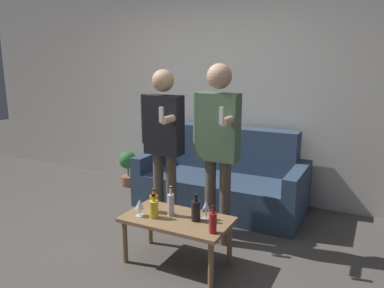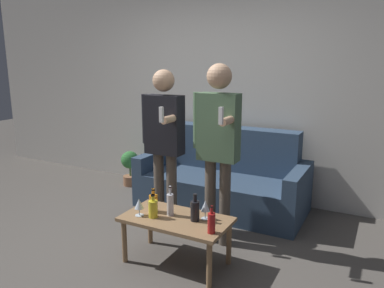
% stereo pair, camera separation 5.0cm
% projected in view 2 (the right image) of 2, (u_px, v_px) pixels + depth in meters
% --- Properties ---
extents(ground_plane, '(16.00, 16.00, 0.00)m').
position_uv_depth(ground_plane, '(124.00, 261.00, 3.23)').
color(ground_plane, '#514C47').
extents(wall_back, '(8.00, 0.06, 2.70)m').
position_uv_depth(wall_back, '(221.00, 89.00, 4.69)').
color(wall_back, silver).
rests_on(wall_back, ground_plane).
extents(couch, '(1.91, 0.87, 0.92)m').
position_uv_depth(couch, '(223.00, 180.00, 4.40)').
color(couch, '#334760').
rests_on(couch, ground_plane).
extents(coffee_table, '(0.90, 0.49, 0.41)m').
position_uv_depth(coffee_table, '(176.00, 224.00, 3.13)').
color(coffee_table, '#8E6B47').
rests_on(coffee_table, ground_plane).
extents(bottle_orange, '(0.08, 0.08, 0.23)m').
position_uv_depth(bottle_orange, '(195.00, 210.00, 3.05)').
color(bottle_orange, black).
rests_on(bottle_orange, coffee_table).
extents(bottle_green, '(0.08, 0.08, 0.20)m').
position_uv_depth(bottle_green, '(153.00, 208.00, 3.12)').
color(bottle_green, yellow).
rests_on(bottle_green, coffee_table).
extents(bottle_dark, '(0.06, 0.06, 0.26)m').
position_uv_depth(bottle_dark, '(170.00, 204.00, 3.15)').
color(bottle_dark, silver).
rests_on(bottle_dark, coffee_table).
extents(bottle_yellow, '(0.07, 0.07, 0.21)m').
position_uv_depth(bottle_yellow, '(154.00, 203.00, 3.23)').
color(bottle_yellow, orange).
rests_on(bottle_yellow, coffee_table).
extents(bottle_red, '(0.06, 0.06, 0.22)m').
position_uv_depth(bottle_red, '(211.00, 222.00, 2.83)').
color(bottle_red, '#B21E1E').
rests_on(bottle_red, coffee_table).
extents(wine_glass_near, '(0.07, 0.07, 0.16)m').
position_uv_depth(wine_glass_near, '(205.00, 206.00, 3.08)').
color(wine_glass_near, silver).
rests_on(wine_glass_near, coffee_table).
extents(wine_glass_far, '(0.08, 0.08, 0.15)m').
position_uv_depth(wine_glass_far, '(139.00, 204.00, 3.14)').
color(wine_glass_far, silver).
rests_on(wine_glass_far, coffee_table).
extents(person_standing_left, '(0.45, 0.41, 1.61)m').
position_uv_depth(person_standing_left, '(164.00, 136.00, 3.72)').
color(person_standing_left, brown).
rests_on(person_standing_left, ground_plane).
extents(person_standing_right, '(0.44, 0.42, 1.67)m').
position_uv_depth(person_standing_right, '(218.00, 139.00, 3.36)').
color(person_standing_right, brown).
rests_on(person_standing_right, ground_plane).
extents(potted_plant, '(0.24, 0.24, 0.48)m').
position_uv_depth(potted_plant, '(130.00, 166.00, 5.15)').
color(potted_plant, '#936042').
rests_on(potted_plant, ground_plane).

